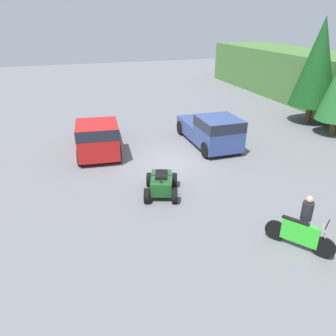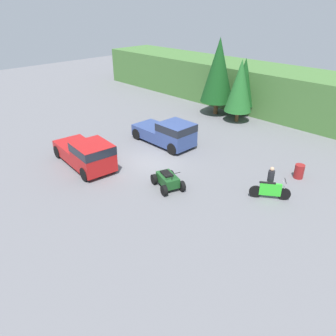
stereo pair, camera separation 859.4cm
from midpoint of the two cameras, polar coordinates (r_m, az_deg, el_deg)
The scene contains 7 objects.
ground_plane at distance 19.32m, azimuth 11.71°, elevation -1.24°, with size 80.00×80.00×0.00m, color slate.
tree_left at distance 27.80m, azimuth 30.36°, elevation 12.80°, with size 3.04×3.04×6.91m.
pickup_truck_red at distance 19.56m, azimuth -0.04°, elevation 2.88°, with size 5.48×2.68×1.92m.
pickup_truck_second at distance 21.38m, azimuth 17.17°, elevation 3.70°, with size 5.10×2.22×1.92m.
dirt_bike at distance 14.99m, azimuth 33.04°, elevation -11.31°, with size 1.87×1.37×1.21m.
quad_atv at distance 16.05m, azimuth 12.71°, elevation -5.24°, with size 2.36×1.93×1.15m.
rider_person at distance 15.16m, azimuth 33.58°, elevation -9.08°, with size 0.49×0.49×1.73m.
Camera 1 is at (14.80, -4.97, 6.88)m, focal length 35.00 mm.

